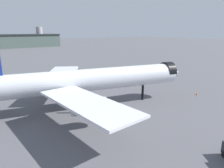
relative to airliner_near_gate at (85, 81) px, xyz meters
The scene contains 3 objects.
ground 7.17m from the airliner_near_gate, 125.36° to the left, with size 900.00×900.00×0.00m, color #56565B.
airliner_near_gate is the anchor object (origin of this frame).
traffic_cone_near_nose 34.91m from the airliner_near_gate, 16.21° to the right, with size 0.61×0.61×0.76m, color #F2600C.
Camera 1 is at (-21.62, -45.87, 19.09)m, focal length 33.10 mm.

